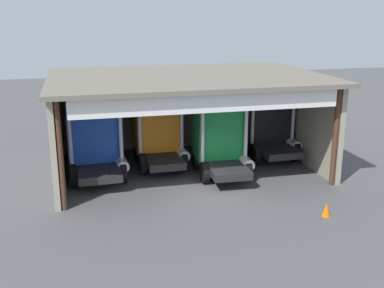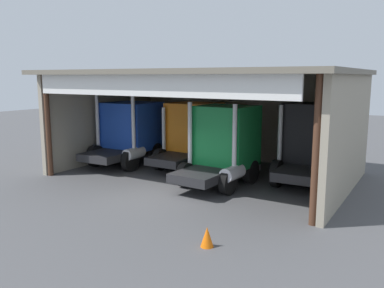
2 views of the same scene
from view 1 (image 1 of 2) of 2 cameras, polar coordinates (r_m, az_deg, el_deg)
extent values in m
plane|color=#4C4C4F|center=(20.80, 1.92, -6.46)|extent=(80.00, 80.00, 0.00)
cube|color=#9E937F|center=(27.85, -2.65, 4.35)|extent=(12.64, 0.24, 4.65)
cube|color=#9E937F|center=(23.34, -16.01, 1.44)|extent=(0.24, 8.28, 4.65)
cube|color=#9E937F|center=(26.03, 12.99, 3.12)|extent=(0.24, 8.28, 4.65)
cube|color=#6E6759|center=(23.14, -0.55, 8.06)|extent=(13.24, 8.91, 0.20)
cylinder|color=#4C2D1E|center=(19.49, -15.60, -1.37)|extent=(0.24, 0.24, 4.65)
cylinder|color=#4C2D1E|center=(22.52, 16.91, 0.85)|extent=(0.24, 0.24, 4.65)
cube|color=white|center=(19.33, 2.24, 5.11)|extent=(11.38, 0.12, 0.90)
cube|color=#1E47B7|center=(23.58, -11.77, 1.11)|extent=(2.64, 2.49, 2.43)
cube|color=black|center=(24.67, -12.04, 2.76)|extent=(2.18, 0.13, 0.73)
cube|color=silver|center=(25.14, -11.82, -1.09)|extent=(2.44, 0.24, 0.44)
cube|color=#232326|center=(22.38, -11.27, -3.12)|extent=(2.02, 3.04, 0.36)
cylinder|color=silver|center=(22.20, -14.49, 0.35)|extent=(0.18, 0.18, 3.19)
cylinder|color=silver|center=(22.35, -8.58, 0.79)|extent=(0.18, 0.18, 3.19)
cylinder|color=silver|center=(22.73, -8.45, -2.36)|extent=(0.60, 1.22, 0.56)
cylinder|color=black|center=(24.41, -14.31, -2.14)|extent=(0.34, 1.11, 1.10)
cylinder|color=black|center=(24.54, -9.03, -1.73)|extent=(0.34, 1.11, 1.10)
cylinder|color=black|center=(22.40, -14.13, -3.78)|extent=(0.34, 1.11, 1.10)
cylinder|color=black|center=(22.54, -8.37, -3.32)|extent=(0.34, 1.11, 1.10)
cube|color=orange|center=(24.82, -4.23, 2.17)|extent=(2.36, 2.12, 2.48)
cube|color=black|center=(25.76, -4.65, 3.66)|extent=(2.01, 0.06, 0.74)
cube|color=silver|center=(26.22, -4.57, -0.12)|extent=(2.24, 0.16, 0.44)
cube|color=#232326|center=(23.66, -3.51, -1.82)|extent=(1.77, 2.91, 0.36)
cylinder|color=silver|center=(23.57, -6.27, 0.80)|extent=(0.18, 0.18, 2.54)
cylinder|color=silver|center=(23.92, -1.22, 1.13)|extent=(0.18, 0.18, 2.54)
cylinder|color=silver|center=(24.10, -1.16, -1.16)|extent=(0.56, 1.20, 0.56)
cylinder|color=black|center=(25.48, -6.60, -1.01)|extent=(0.30, 1.07, 1.07)
cylinder|color=black|center=(25.79, -2.06, -0.70)|extent=(0.30, 1.07, 1.07)
cylinder|color=black|center=(23.56, -5.97, -2.41)|extent=(0.30, 1.07, 1.07)
cylinder|color=black|center=(23.90, -1.07, -2.06)|extent=(0.30, 1.07, 1.07)
cube|color=#197F3D|center=(23.58, 3.18, 1.51)|extent=(2.46, 2.24, 2.58)
cube|color=black|center=(24.49, 2.59, 3.16)|extent=(2.00, 0.16, 0.77)
cube|color=silver|center=(24.99, 2.53, -0.95)|extent=(2.24, 0.28, 0.44)
cube|color=#232326|center=(22.47, 4.12, -2.86)|extent=(1.91, 3.02, 0.36)
cylinder|color=silver|center=(22.22, 1.28, 0.54)|extent=(0.18, 0.18, 3.01)
cylinder|color=silver|center=(22.74, 6.50, 0.80)|extent=(0.18, 0.18, 3.01)
cylinder|color=silver|center=(22.99, 6.48, -2.17)|extent=(0.62, 1.23, 0.56)
cylinder|color=black|center=(24.18, 0.53, -1.89)|extent=(0.35, 1.04, 1.03)
cylinder|color=black|center=(24.65, 5.21, -1.60)|extent=(0.35, 1.04, 1.03)
cylinder|color=black|center=(22.30, 1.56, -3.47)|extent=(0.35, 1.04, 1.03)
cylinder|color=black|center=(22.80, 6.60, -3.12)|extent=(0.35, 1.04, 1.03)
cube|color=black|center=(26.48, 8.67, 3.15)|extent=(2.67, 2.12, 2.62)
cube|color=black|center=(27.31, 7.82, 4.56)|extent=(2.21, 0.13, 0.79)
cube|color=silver|center=(27.76, 7.65, 0.78)|extent=(2.47, 0.24, 0.44)
cube|color=#232326|center=(25.47, 9.97, -0.65)|extent=(2.04, 2.88, 0.36)
cylinder|color=silver|center=(25.01, 7.30, 2.10)|extent=(0.18, 0.18, 2.84)
cylinder|color=silver|center=(26.00, 12.06, 2.41)|extent=(0.18, 0.18, 2.84)
cylinder|color=silver|center=(26.21, 12.01, -0.01)|extent=(0.60, 1.22, 0.56)
cylinder|color=black|center=(26.79, 5.94, -0.05)|extent=(0.34, 1.15, 1.14)
cylinder|color=black|center=(27.70, 10.36, 0.30)|extent=(0.34, 1.15, 1.14)
cylinder|color=black|center=(25.06, 7.57, -1.25)|extent=(0.34, 1.15, 1.14)
cylinder|color=black|center=(26.03, 12.23, -0.82)|extent=(0.34, 1.15, 1.14)
cylinder|color=gold|center=(26.87, -13.23, -0.62)|extent=(0.58, 0.58, 0.90)
cube|color=#1E59A5|center=(28.97, 8.07, 0.96)|extent=(0.90, 0.60, 1.00)
cone|color=orange|center=(19.64, 15.89, -7.61)|extent=(0.36, 0.36, 0.56)
camera|label=2|loc=(16.05, 49.76, -1.98)|focal=37.18mm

